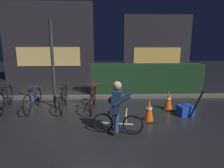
{
  "coord_description": "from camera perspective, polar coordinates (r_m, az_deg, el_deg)",
  "views": [
    {
      "loc": [
        -0.01,
        -4.82,
        2.02
      ],
      "look_at": [
        0.2,
        0.6,
        0.9
      ],
      "focal_mm": 29.73,
      "sensor_mm": 36.0,
      "label": 1
    }
  ],
  "objects": [
    {
      "name": "blue_crate",
      "position": [
        5.94,
        21.59,
        -7.52
      ],
      "size": [
        0.51,
        0.42,
        0.3
      ],
      "primitive_type": "cube",
      "rotation": [
        0.0,
        0.0,
        0.26
      ],
      "color": "#193DB7",
      "rests_on": "ground"
    },
    {
      "name": "ground_plane",
      "position": [
        5.23,
        -1.97,
        -11.08
      ],
      "size": [
        40.0,
        40.0,
        0.0
      ],
      "primitive_type": "plane",
      "color": "black"
    },
    {
      "name": "cyclist",
      "position": [
        4.3,
        1.52,
        -7.22
      ],
      "size": [
        1.18,
        0.59,
        1.25
      ],
      "rotation": [
        0.0,
        0.0,
        -0.18
      ],
      "color": "black",
      "rests_on": "ground"
    },
    {
      "name": "storefront_left",
      "position": [
        11.79,
        -18.83,
        12.07
      ],
      "size": [
        5.22,
        0.54,
        4.49
      ],
      "color": "#262328",
      "rests_on": "ground"
    },
    {
      "name": "hedge_row",
      "position": [
        8.24,
        10.5,
        1.74
      ],
      "size": [
        4.8,
        0.7,
        1.26
      ],
      "primitive_type": "cube",
      "color": "#19381C",
      "rests_on": "ground"
    },
    {
      "name": "parked_bike_left_mid",
      "position": [
        6.44,
        -23.12,
        -4.5
      ],
      "size": [
        0.46,
        1.58,
        0.73
      ],
      "rotation": [
        0.0,
        0.0,
        1.59
      ],
      "color": "black",
      "rests_on": "ground"
    },
    {
      "name": "storefront_right",
      "position": [
        12.47,
        13.46,
        10.99
      ],
      "size": [
        4.25,
        0.54,
        3.91
      ],
      "color": "#262328",
      "rests_on": "ground"
    },
    {
      "name": "traffic_cone_far",
      "position": [
        6.25,
        16.95,
        -4.82
      ],
      "size": [
        0.36,
        0.36,
        0.62
      ],
      "color": "black",
      "rests_on": "ground"
    },
    {
      "name": "sidewalk_curb",
      "position": [
        7.29,
        -2.06,
        -3.95
      ],
      "size": [
        12.0,
        0.24,
        0.12
      ],
      "primitive_type": "cube",
      "color": "#56544F",
      "rests_on": "ground"
    },
    {
      "name": "parked_bike_leftmost",
      "position": [
        6.89,
        -29.88,
        -3.86
      ],
      "size": [
        0.52,
        1.7,
        0.8
      ],
      "rotation": [
        0.0,
        0.0,
        1.8
      ],
      "color": "black",
      "rests_on": "ground"
    },
    {
      "name": "parked_bike_center_right",
      "position": [
        5.98,
        -5.88,
        -4.52
      ],
      "size": [
        0.46,
        1.72,
        0.79
      ],
      "rotation": [
        0.0,
        0.0,
        1.53
      ],
      "color": "black",
      "rests_on": "ground"
    },
    {
      "name": "street_post",
      "position": [
        6.28,
        -17.72,
        5.45
      ],
      "size": [
        0.1,
        0.1,
        2.8
      ],
      "primitive_type": "cylinder",
      "color": "#2D2D33",
      "rests_on": "ground"
    },
    {
      "name": "closed_umbrella",
      "position": [
        5.73,
        24.55,
        -5.73
      ],
      "size": [
        0.32,
        0.17,
        0.82
      ],
      "primitive_type": "cylinder",
      "rotation": [
        0.0,
        0.33,
        5.88
      ],
      "color": "black",
      "rests_on": "ground"
    },
    {
      "name": "traffic_cone_near",
      "position": [
        5.16,
        11.31,
        -7.96
      ],
      "size": [
        0.36,
        0.36,
        0.63
      ],
      "color": "black",
      "rests_on": "ground"
    },
    {
      "name": "parked_bike_center_left",
      "position": [
        6.21,
        -14.65,
        -4.28
      ],
      "size": [
        0.46,
        1.69,
        0.78
      ],
      "rotation": [
        0.0,
        0.0,
        1.65
      ],
      "color": "black",
      "rests_on": "ground"
    }
  ]
}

